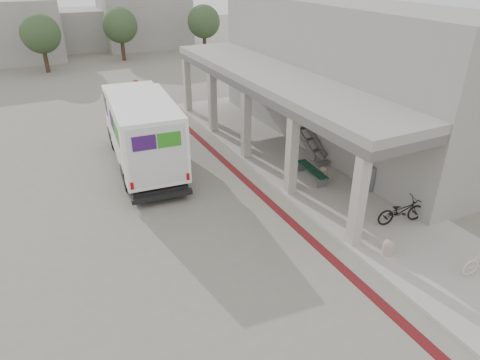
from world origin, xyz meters
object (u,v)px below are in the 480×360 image
utility_cabinet (365,177)px  bench (312,171)px  fedex_truck (142,130)px  bicycle_black (401,211)px

utility_cabinet → bench: bearing=141.1°
fedex_truck → bench: (6.12, -4.78, -1.36)m
bench → bicycle_black: 4.44m
bicycle_black → utility_cabinet: bearing=-2.1°
bench → bicycle_black: bearing=-74.2°
bench → utility_cabinet: bearing=-46.8°
bicycle_black → bench: bearing=21.4°
utility_cabinet → bicycle_black: bearing=-89.8°
fedex_truck → bicycle_black: bearing=-47.5°
fedex_truck → bicycle_black: 11.56m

